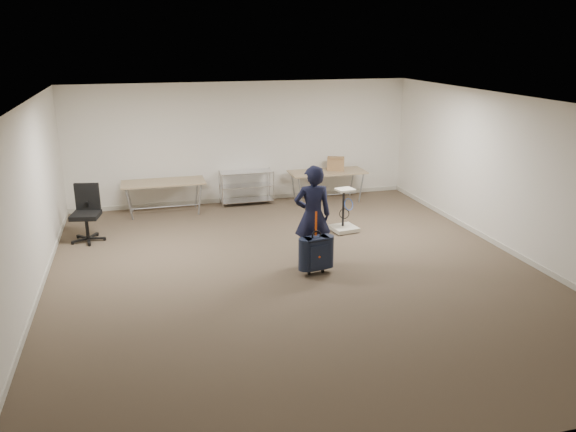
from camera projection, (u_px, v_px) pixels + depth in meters
name	position (u px, v px, depth m)	size (l,w,h in m)	color
ground	(296.00, 273.00, 9.34)	(9.00, 9.00, 0.00)	#493B2C
room_shell	(276.00, 242.00, 10.60)	(8.00, 9.00, 9.00)	silver
folding_table_left	(163.00, 184.00, 12.30)	(1.80, 0.75, 0.73)	#947B5B
folding_table_right	(327.00, 173.00, 13.24)	(1.80, 0.75, 0.73)	#947B5B
wire_shelf	(246.00, 186.00, 13.07)	(1.22, 0.47, 0.80)	silver
person	(313.00, 216.00, 9.47)	(0.63, 0.42, 1.74)	black
suitcase	(316.00, 253.00, 9.20)	(0.42, 0.27, 1.08)	black
office_chair	(87.00, 224.00, 10.76)	(0.66, 0.66, 1.08)	black
equipment_cart	(344.00, 220.00, 11.29)	(0.55, 0.55, 0.89)	beige
cardboard_box	(336.00, 164.00, 13.33)	(0.40, 0.30, 0.30)	#8D5E41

